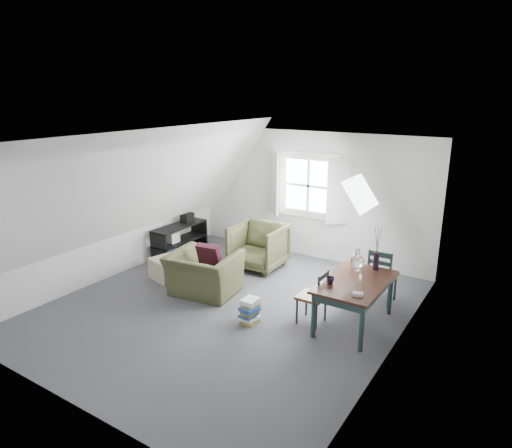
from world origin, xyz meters
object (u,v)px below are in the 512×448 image
Objects in this scene: armchair_far at (258,267)px; dining_chair_far at (382,275)px; dining_table at (355,287)px; media_shelf at (179,242)px; magazine_stack at (250,311)px; dining_chair_near at (314,296)px; armchair_near at (204,293)px; ottoman at (170,268)px.

dining_chair_far reaches higher than armchair_far.
armchair_far is at bearing 158.79° from dining_table.
media_shelf is 3.47× the size of magazine_stack.
magazine_stack is (-1.38, -1.65, -0.29)m from dining_chair_far.
dining_table reaches higher than magazine_stack.
dining_chair_near is (-0.61, -1.16, -0.05)m from dining_chair_far.
dining_table is at bearing 111.25° from dining_chair_near.
media_shelf reaches higher than armchair_far.
magazine_stack is at bearing 152.45° from armchair_near.
ottoman is at bearing -60.62° from media_shelf.
media_shelf is at bearing -171.26° from armchair_far.
armchair_far is 0.75× the size of media_shelf.
dining_chair_far is 1.12× the size of dining_chair_near.
dining_chair_far is 2.49× the size of magazine_stack.
dining_table is at bearing -15.75° from media_shelf.
media_shelf is (-1.56, 1.13, 0.29)m from armchair_near.
armchair_near is 0.78× the size of dining_table.
magazine_stack is at bearing -63.10° from armchair_far.
armchair_far is 1.17× the size of dining_chair_near.
magazine_stack reaches higher than armchair_near.
dining_chair_far is 2.17m from magazine_stack.
dining_table is at bearing 29.95° from magazine_stack.
dining_chair_near is at bearing -39.65° from armchair_far.
magazine_stack is (-0.77, -0.49, -0.24)m from dining_chair_near.
ottoman reaches higher than magazine_stack.
armchair_far is at bearing 119.09° from magazine_stack.
media_shelf is at bearing 173.49° from dining_table.
dining_chair_near is 0.64× the size of media_shelf.
armchair_near is at bearing 160.26° from magazine_stack.
armchair_near is 2.55m from dining_table.
dining_chair_far is 4.13m from media_shelf.
armchair_near is 2.97× the size of magazine_stack.
armchair_far is 1.68× the size of ottoman.
ottoman is at bearing 164.26° from magazine_stack.
ottoman is 1.54× the size of magazine_stack.
armchair_far is at bearing -132.32° from dining_chair_near.
media_shelf reaches higher than ottoman.
dining_chair_far reaches higher than dining_table.
armchair_far is 1.04× the size of dining_chair_far.
dining_chair_far reaches higher than media_shelf.
dining_table is 0.60m from dining_chair_near.
dining_chair_near is (2.87, -0.11, 0.23)m from ottoman.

